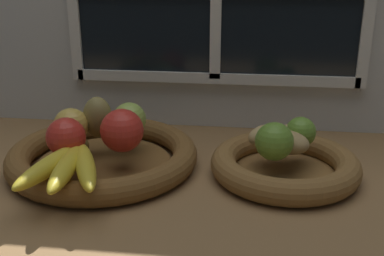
{
  "coord_description": "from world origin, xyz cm",
  "views": [
    {
      "loc": [
        7.68,
        -77.0,
        38.15
      ],
      "look_at": [
        -2.22,
        3.25,
        8.64
      ],
      "focal_mm": 44.25,
      "sensor_mm": 36.0,
      "label": 1
    }
  ],
  "objects_px": {
    "fruit_bowl_left": "(103,156)",
    "lime_near": "(274,142)",
    "fruit_bowl_right": "(285,165)",
    "apple_red_right": "(122,131)",
    "apple_red_front": "(66,137)",
    "potato_back": "(295,134)",
    "potato_oblong": "(268,136)",
    "apple_golden_left": "(71,125)",
    "pear_brown": "(98,117)",
    "potato_large": "(286,142)",
    "lime_far": "(301,132)",
    "banana_bunch_front": "(68,165)",
    "apple_green_back": "(129,119)"
  },
  "relations": [
    {
      "from": "fruit_bowl_left",
      "to": "lime_near",
      "type": "height_order",
      "value": "lime_near"
    },
    {
      "from": "fruit_bowl_right",
      "to": "apple_red_right",
      "type": "height_order",
      "value": "apple_red_right"
    },
    {
      "from": "apple_red_front",
      "to": "potato_back",
      "type": "relative_size",
      "value": 0.91
    },
    {
      "from": "potato_oblong",
      "to": "apple_golden_left",
      "type": "bearing_deg",
      "value": -176.88
    },
    {
      "from": "fruit_bowl_right",
      "to": "pear_brown",
      "type": "height_order",
      "value": "pear_brown"
    },
    {
      "from": "fruit_bowl_right",
      "to": "potato_large",
      "type": "bearing_deg",
      "value": 0.0
    },
    {
      "from": "apple_golden_left",
      "to": "pear_brown",
      "type": "distance_m",
      "value": 0.05
    },
    {
      "from": "potato_large",
      "to": "lime_far",
      "type": "bearing_deg",
      "value": 52.13
    },
    {
      "from": "fruit_bowl_right",
      "to": "potato_back",
      "type": "relative_size",
      "value": 3.55
    },
    {
      "from": "potato_oblong",
      "to": "potato_large",
      "type": "relative_size",
      "value": 0.96
    },
    {
      "from": "lime_near",
      "to": "fruit_bowl_left",
      "type": "bearing_deg",
      "value": 173.64
    },
    {
      "from": "banana_bunch_front",
      "to": "fruit_bowl_left",
      "type": "bearing_deg",
      "value": 83.27
    },
    {
      "from": "apple_green_back",
      "to": "apple_golden_left",
      "type": "bearing_deg",
      "value": -154.37
    },
    {
      "from": "fruit_bowl_left",
      "to": "apple_red_right",
      "type": "distance_m",
      "value": 0.08
    },
    {
      "from": "apple_red_right",
      "to": "fruit_bowl_left",
      "type": "bearing_deg",
      "value": 150.38
    },
    {
      "from": "banana_bunch_front",
      "to": "lime_far",
      "type": "relative_size",
      "value": 3.52
    },
    {
      "from": "apple_red_front",
      "to": "apple_golden_left",
      "type": "xyz_separation_m",
      "value": [
        -0.02,
        0.07,
        -0.0
      ]
    },
    {
      "from": "fruit_bowl_right",
      "to": "pear_brown",
      "type": "relative_size",
      "value": 3.31
    },
    {
      "from": "banana_bunch_front",
      "to": "potato_large",
      "type": "distance_m",
      "value": 0.38
    },
    {
      "from": "potato_back",
      "to": "lime_near",
      "type": "distance_m",
      "value": 0.09
    },
    {
      "from": "fruit_bowl_left",
      "to": "banana_bunch_front",
      "type": "bearing_deg",
      "value": -96.73
    },
    {
      "from": "fruit_bowl_right",
      "to": "apple_green_back",
      "type": "distance_m",
      "value": 0.31
    },
    {
      "from": "fruit_bowl_left",
      "to": "apple_red_front",
      "type": "bearing_deg",
      "value": -127.03
    },
    {
      "from": "potato_back",
      "to": "apple_red_front",
      "type": "bearing_deg",
      "value": -166.1
    },
    {
      "from": "apple_green_back",
      "to": "lime_far",
      "type": "height_order",
      "value": "apple_green_back"
    },
    {
      "from": "potato_back",
      "to": "fruit_bowl_right",
      "type": "bearing_deg",
      "value": -114.44
    },
    {
      "from": "apple_red_front",
      "to": "potato_large",
      "type": "bearing_deg",
      "value": 8.83
    },
    {
      "from": "potato_back",
      "to": "potato_oblong",
      "type": "relative_size",
      "value": 0.95
    },
    {
      "from": "apple_golden_left",
      "to": "lime_near",
      "type": "relative_size",
      "value": 0.98
    },
    {
      "from": "fruit_bowl_right",
      "to": "apple_red_front",
      "type": "relative_size",
      "value": 3.88
    },
    {
      "from": "apple_red_right",
      "to": "apple_green_back",
      "type": "relative_size",
      "value": 1.19
    },
    {
      "from": "fruit_bowl_right",
      "to": "banana_bunch_front",
      "type": "bearing_deg",
      "value": -159.69
    },
    {
      "from": "potato_oblong",
      "to": "apple_red_front",
      "type": "bearing_deg",
      "value": -166.4
    },
    {
      "from": "apple_green_back",
      "to": "lime_near",
      "type": "distance_m",
      "value": 0.29
    },
    {
      "from": "fruit_bowl_left",
      "to": "potato_oblong",
      "type": "xyz_separation_m",
      "value": [
        0.31,
        0.03,
        0.05
      ]
    },
    {
      "from": "apple_red_front",
      "to": "potato_back",
      "type": "distance_m",
      "value": 0.42
    },
    {
      "from": "fruit_bowl_left",
      "to": "fruit_bowl_right",
      "type": "bearing_deg",
      "value": 0.0
    },
    {
      "from": "potato_back",
      "to": "potato_oblong",
      "type": "height_order",
      "value": "same"
    },
    {
      "from": "fruit_bowl_left",
      "to": "apple_green_back",
      "type": "distance_m",
      "value": 0.09
    },
    {
      "from": "pear_brown",
      "to": "banana_bunch_front",
      "type": "height_order",
      "value": "pear_brown"
    },
    {
      "from": "potato_oblong",
      "to": "lime_far",
      "type": "relative_size",
      "value": 1.42
    },
    {
      "from": "apple_red_right",
      "to": "potato_back",
      "type": "height_order",
      "value": "apple_red_right"
    },
    {
      "from": "fruit_bowl_left",
      "to": "apple_red_front",
      "type": "xyz_separation_m",
      "value": [
        -0.05,
        -0.06,
        0.06
      ]
    },
    {
      "from": "apple_red_front",
      "to": "lime_far",
      "type": "xyz_separation_m",
      "value": [
        0.41,
        0.1,
        -0.01
      ]
    },
    {
      "from": "fruit_bowl_left",
      "to": "pear_brown",
      "type": "xyz_separation_m",
      "value": [
        -0.02,
        0.03,
        0.07
      ]
    },
    {
      "from": "banana_bunch_front",
      "to": "potato_oblong",
      "type": "distance_m",
      "value": 0.36
    },
    {
      "from": "apple_red_right",
      "to": "pear_brown",
      "type": "bearing_deg",
      "value": 136.61
    },
    {
      "from": "fruit_bowl_left",
      "to": "potato_oblong",
      "type": "height_order",
      "value": "potato_oblong"
    },
    {
      "from": "pear_brown",
      "to": "potato_oblong",
      "type": "bearing_deg",
      "value": -1.47
    },
    {
      "from": "fruit_bowl_right",
      "to": "lime_near",
      "type": "relative_size",
      "value": 4.04
    }
  ]
}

